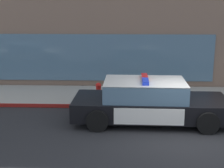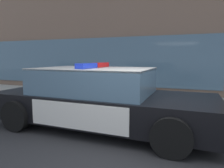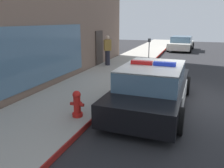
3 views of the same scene
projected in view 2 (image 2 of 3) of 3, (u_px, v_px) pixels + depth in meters
name	position (u px, v px, depth m)	size (l,w,h in m)	color
ground	(140.00, 154.00, 3.40)	(48.00, 48.00, 0.00)	#262628
sidewalk	(164.00, 103.00, 6.88)	(48.00, 2.80, 0.15)	#A39E93
curb_red_paint	(159.00, 114.00, 5.56)	(28.80, 0.04, 0.14)	maroon
storefront_building	(153.00, 25.00, 13.66)	(19.97, 11.60, 7.62)	#7A6051
police_cruiser	(100.00, 98.00, 4.69)	(5.05, 2.22, 1.49)	black
fire_hydrant	(73.00, 90.00, 6.93)	(0.34, 0.39, 0.73)	red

